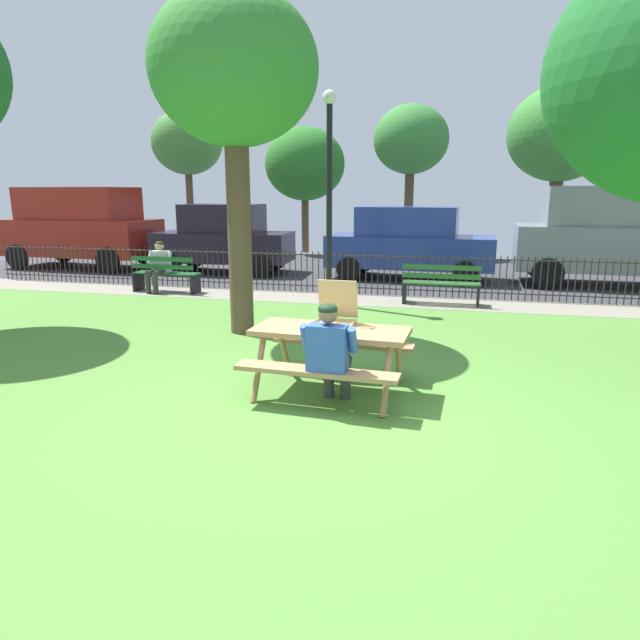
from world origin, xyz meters
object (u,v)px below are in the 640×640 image
Objects in this scene: person_on_park_bench at (159,264)px; far_tree_center at (411,141)px; picnic_table_foreground at (331,343)px; park_bench_left at (166,275)px; far_tree_midleft at (305,164)px; parked_car_right at (616,234)px; parked_car_far_left at (81,226)px; far_tree_midright at (561,135)px; tree_midground_right at (234,73)px; pizza_slice_on_table at (366,330)px; parked_car_center at (410,242)px; lamp_post_walkway at (329,178)px; parked_car_left at (224,238)px; far_tree_left at (187,143)px; pizza_box_open at (334,317)px; adult_at_table at (330,350)px; park_bench_center at (441,285)px.

person_on_park_bench is 0.22× the size of far_tree_center.
park_bench_left is at bearing 132.73° from picnic_table_foreground.
park_bench_left is 9.93m from far_tree_midleft.
parked_car_far_left is at bearing -180.00° from parked_car_right.
parked_car_far_left is 0.81× the size of far_tree_midright.
tree_midground_right is 14.35m from far_tree_midright.
parked_car_right is at bearing 61.63° from pizza_slice_on_table.
person_on_park_bench is 9.86m from far_tree_midleft.
parked_car_center is 7.90m from far_tree_midleft.
lamp_post_walkway is 0.72× the size of far_tree_midright.
parked_car_left is 0.72× the size of far_tree_left.
adult_at_table is at bearing -81.98° from pizza_box_open.
tree_midground_right is 1.19× the size of parked_car_center.
park_bench_center is (1.15, 5.64, -0.18)m from picnic_table_foreground.
parked_car_right is (10.66, 3.38, 0.65)m from person_on_park_bench.
pizza_box_open reaches higher than person_on_park_bench.
far_tree_midleft is (0.92, 9.44, 2.94)m from park_bench_left.
far_tree_center reaches higher than park_bench_center.
tree_midground_right is 1.34× the size of parked_car_left.
far_tree_midleft is 4.07m from far_tree_center.
parked_car_far_left is at bearing 136.34° from adult_at_table.
park_bench_left is at bearing 130.83° from adult_at_table.
person_on_park_bench is (-5.79, 5.64, -0.12)m from pizza_slice_on_table.
lamp_post_walkway is 0.77× the size of far_tree_left.
far_tree_left is at bearing 121.54° from pizza_box_open.
far_tree_left reaches higher than parked_car_right.
parked_car_far_left reaches higher than park_bench_center.
pizza_box_open is 5.35m from lamp_post_walkway.
lamp_post_walkway is 5.84m from parked_car_left.
picnic_table_foreground is 0.45m from pizza_slice_on_table.
park_bench_left is at bearing -162.06° from parked_car_right.
person_on_park_bench is at bearing -96.61° from far_tree_midleft.
adult_at_table is at bearing -43.66° from parked_car_far_left.
parked_car_center is (0.12, 9.54, 0.35)m from adult_at_table.
adult_at_table is 5.03m from tree_midground_right.
far_tree_center is at bearing 91.18° from pizza_box_open.
person_on_park_bench is 0.25× the size of parked_car_right.
pizza_box_open is 0.10× the size of far_tree_left.
far_tree_left is at bearing 157.28° from parked_car_right.
far_tree_midright is (9.07, 0.00, 0.89)m from far_tree_midleft.
parked_car_far_left is 10.12m from parked_car_center.
pizza_slice_on_table is 0.04× the size of far_tree_center.
adult_at_table is 0.25× the size of parked_car_far_left.
park_bench_center is 10.81m from far_tree_midright.
parked_car_center is at bearing 91.17° from pizza_slice_on_table.
parked_car_center is (10.12, 0.00, -0.30)m from parked_car_far_left.
pizza_box_open is 0.35× the size of park_bench_left.
parked_car_left reaches higher than person_on_park_bench.
far_tree_left is 1.02× the size of far_tree_center.
parked_car_left is at bearing 119.69° from picnic_table_foreground.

